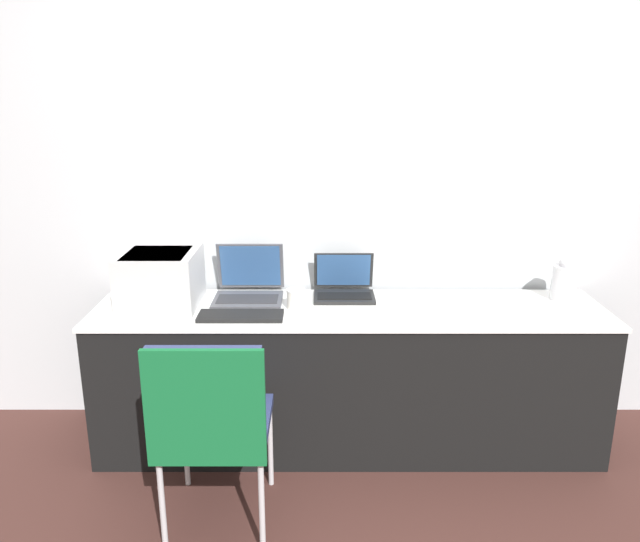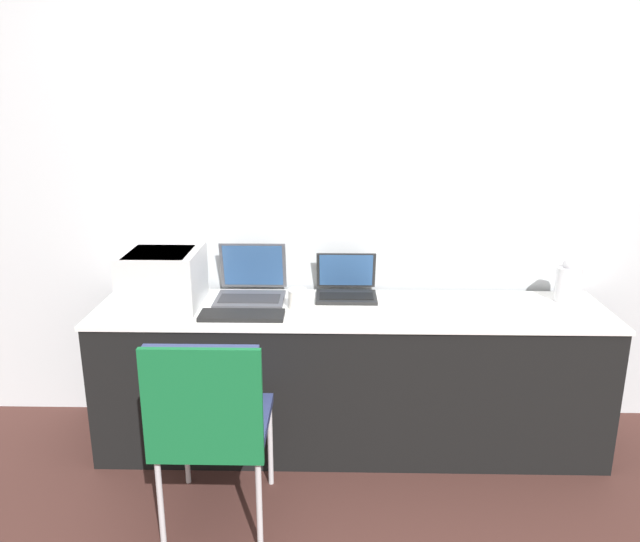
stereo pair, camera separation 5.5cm
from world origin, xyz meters
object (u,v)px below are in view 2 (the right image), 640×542
laptop_right (346,287)px  metal_pitcher (568,282)px  laptop_left (251,287)px  external_keyboard (242,315)px  chair (210,416)px  coffee_cup (297,299)px  printer (163,276)px

laptop_right → metal_pitcher: size_ratio=1.36×
laptop_left → laptop_right: 0.49m
external_keyboard → chair: 0.61m
laptop_right → metal_pitcher: (1.11, -0.06, 0.05)m
external_keyboard → coffee_cup: (0.25, 0.13, 0.04)m
laptop_right → chair: 1.08m
metal_pitcher → coffee_cup: bearing=-174.5°
laptop_right → coffee_cup: bearing=-142.2°
external_keyboard → metal_pitcher: 1.63m
laptop_left → metal_pitcher: bearing=-0.9°
laptop_right → coffee_cup: 0.31m
chair → printer: bearing=115.7°
laptop_left → chair: 0.90m
laptop_left → chair: bearing=-93.9°
chair → laptop_left: bearing=86.1°
printer → metal_pitcher: 2.02m
printer → coffee_cup: (0.66, -0.04, -0.10)m
printer → laptop_left: (0.42, 0.12, -0.09)m
laptop_left → laptop_right: laptop_left is taller
laptop_left → external_keyboard: bearing=-91.6°
laptop_left → chair: size_ratio=0.39×
laptop_right → laptop_left: bearing=-176.0°
external_keyboard → laptop_left: bearing=88.4°
metal_pitcher → laptop_left: bearing=179.1°
chair → coffee_cup: bearing=66.8°
laptop_left → coffee_cup: (0.25, -0.15, -0.01)m
coffee_cup → external_keyboard: bearing=-152.0°
coffee_cup → printer: bearing=176.8°
printer → metal_pitcher: size_ratio=1.71×
laptop_left → metal_pitcher: (1.60, -0.02, 0.04)m
metal_pitcher → laptop_right: bearing=177.0°
coffee_cup → metal_pitcher: (1.35, 0.13, 0.05)m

